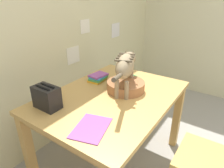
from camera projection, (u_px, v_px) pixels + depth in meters
wall_rear at (33, 28)px, 1.78m from camera, size 5.05×0.11×2.50m
dining_table at (112, 104)px, 1.71m from camera, size 1.28×0.94×0.75m
cat at (126, 66)px, 1.65m from camera, size 0.67×0.31×0.33m
saucer_bowl at (128, 80)px, 1.91m from camera, size 0.21×0.21×0.04m
coffee_mug at (129, 73)px, 1.89m from camera, size 0.12×0.08×0.09m
magazine at (91, 128)px, 1.25m from camera, size 0.32×0.27×0.01m
book_stack at (98, 77)px, 1.93m from camera, size 0.20×0.15×0.06m
wicker_basket at (126, 86)px, 1.73m from camera, size 0.33×0.33×0.08m
toaster at (47, 97)px, 1.45m from camera, size 0.12×0.20×0.18m
wooden_chair_near at (215, 161)px, 1.38m from camera, size 0.42×0.42×0.95m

